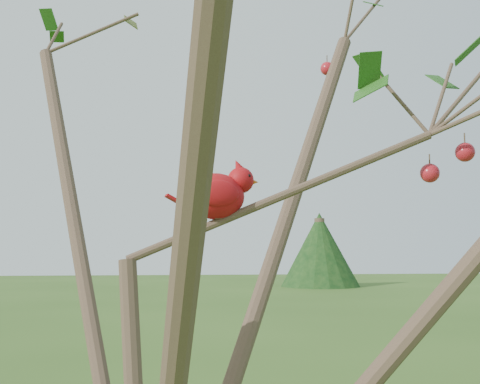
# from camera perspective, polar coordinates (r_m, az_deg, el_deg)

# --- Properties ---
(crabapple_tree) EXTENTS (2.35, 2.05, 2.95)m
(crabapple_tree) POSITION_cam_1_polar(r_m,az_deg,el_deg) (1.08, -7.05, 2.55)
(crabapple_tree) COLOR #402C22
(crabapple_tree) RESTS_ON ground
(cardinal) EXTENTS (0.19, 0.11, 0.13)m
(cardinal) POSITION_cam_1_polar(r_m,az_deg,el_deg) (1.19, -2.00, -0.19)
(cardinal) COLOR #B50F0F
(cardinal) RESTS_ON ground
(distant_trees) EXTENTS (38.68, 11.77, 3.58)m
(distant_trees) POSITION_cam_1_polar(r_m,az_deg,el_deg) (25.63, -7.18, -6.06)
(distant_trees) COLOR #402C22
(distant_trees) RESTS_ON ground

